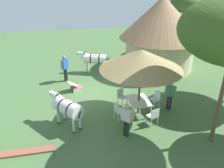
# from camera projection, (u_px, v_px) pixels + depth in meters

# --- Properties ---
(ground_plane) EXTENTS (36.00, 36.00, 0.00)m
(ground_plane) POSITION_uv_depth(u_px,v_px,m) (100.00, 94.00, 13.49)
(ground_plane) COLOR #46663A
(thatched_hut) EXTENTS (5.92, 5.92, 5.15)m
(thatched_hut) POSITION_uv_depth(u_px,v_px,m) (161.00, 31.00, 16.12)
(thatched_hut) COLOR beige
(thatched_hut) RESTS_ON ground_plane
(shade_umbrella) EXTENTS (3.91, 3.91, 3.37)m
(shade_umbrella) POSITION_uv_depth(u_px,v_px,m) (141.00, 59.00, 10.40)
(shade_umbrella) COLOR brown
(shade_umbrella) RESTS_ON ground_plane
(patio_dining_table) EXTENTS (1.36, 1.01, 0.74)m
(patio_dining_table) POSITION_uv_depth(u_px,v_px,m) (139.00, 101.00, 11.38)
(patio_dining_table) COLOR silver
(patio_dining_table) RESTS_ON ground_plane
(patio_chair_west_end) EXTENTS (0.57, 0.56, 0.90)m
(patio_chair_west_end) POSITION_uv_depth(u_px,v_px,m) (156.00, 97.00, 12.05)
(patio_chair_west_end) COLOR white
(patio_chair_west_end) RESTS_ON ground_plane
(patio_chair_near_hut) EXTENTS (0.59, 0.59, 0.90)m
(patio_chair_near_hut) POSITION_uv_depth(u_px,v_px,m) (122.00, 95.00, 12.24)
(patio_chair_near_hut) COLOR silver
(patio_chair_near_hut) RESTS_ON ground_plane
(patio_chair_near_lawn) EXTENTS (0.55, 0.54, 0.90)m
(patio_chair_near_lawn) POSITION_uv_depth(u_px,v_px,m) (118.00, 110.00, 10.89)
(patio_chair_near_lawn) COLOR silver
(patio_chair_near_lawn) RESTS_ON ground_plane
(patio_chair_east_end) EXTENTS (0.53, 0.55, 0.90)m
(patio_chair_east_end) POSITION_uv_depth(u_px,v_px,m) (154.00, 116.00, 10.49)
(patio_chair_east_end) COLOR silver
(patio_chair_east_end) RESTS_ON ground_plane
(guest_beside_umbrella) EXTENTS (0.45, 0.45, 1.61)m
(guest_beside_umbrella) POSITION_uv_depth(u_px,v_px,m) (126.00, 117.00, 9.58)
(guest_beside_umbrella) COLOR black
(guest_beside_umbrella) RESTS_ON ground_plane
(guest_behind_table) EXTENTS (0.36, 0.52, 1.58)m
(guest_behind_table) POSITION_uv_depth(u_px,v_px,m) (170.00, 93.00, 11.57)
(guest_behind_table) COLOR black
(guest_behind_table) RESTS_ON ground_plane
(standing_watcher) EXTENTS (0.51, 0.48, 1.78)m
(standing_watcher) POSITION_uv_depth(u_px,v_px,m) (65.00, 66.00, 14.68)
(standing_watcher) COLOR black
(standing_watcher) RESTS_ON ground_plane
(striped_lounge_chair) EXTENTS (0.78, 0.94, 0.62)m
(striped_lounge_chair) POSITION_uv_depth(u_px,v_px,m) (76.00, 86.00, 13.81)
(striped_lounge_chair) COLOR #CC514D
(striped_lounge_chair) RESTS_ON ground_plane
(zebra_nearest_camera) EXTENTS (1.79, 1.54, 1.52)m
(zebra_nearest_camera) POSITION_uv_depth(u_px,v_px,m) (67.00, 108.00, 10.25)
(zebra_nearest_camera) COLOR silver
(zebra_nearest_camera) RESTS_ON ground_plane
(zebra_by_umbrella) EXTENTS (1.13, 2.19, 1.55)m
(zebra_by_umbrella) POSITION_uv_depth(u_px,v_px,m) (94.00, 59.00, 16.05)
(zebra_by_umbrella) COLOR silver
(zebra_by_umbrella) RESTS_ON ground_plane
(acacia_tree_right_background) EXTENTS (2.61, 2.61, 5.01)m
(acacia_tree_right_background) POSITION_uv_depth(u_px,v_px,m) (186.00, 4.00, 19.05)
(acacia_tree_right_background) COLOR #4B322C
(acacia_tree_right_background) RESTS_ON ground_plane
(brick_patio_kerb) EXTENTS (0.37, 2.80, 0.08)m
(brick_patio_kerb) POSITION_uv_depth(u_px,v_px,m) (19.00, 153.00, 8.98)
(brick_patio_kerb) COLOR #934F40
(brick_patio_kerb) RESTS_ON ground_plane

